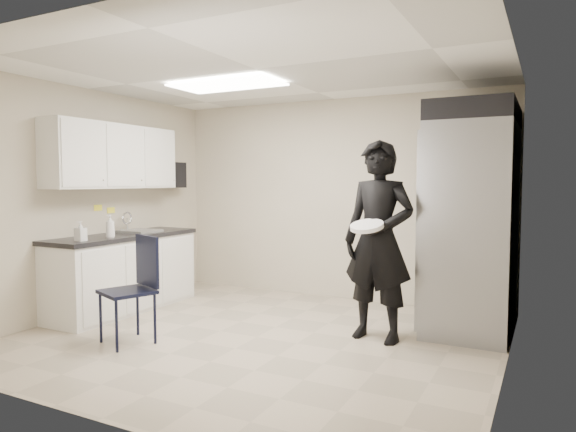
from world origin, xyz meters
The scene contains 21 objects.
floor centered at (0.00, 0.00, 0.00)m, with size 4.50×4.50×0.00m, color tan.
ceiling centered at (0.00, 0.00, 2.60)m, with size 4.50×4.50×0.00m, color white.
back_wall centered at (0.00, 2.00, 1.30)m, with size 4.50×4.50×0.00m, color #BFB59D.
left_wall centered at (-2.25, 0.00, 1.30)m, with size 4.00×4.00×0.00m, color #BFB59D.
right_wall centered at (2.25, 0.00, 1.30)m, with size 4.00×4.00×0.00m, color #BFB59D.
ceiling_panel centered at (-0.60, 0.40, 2.57)m, with size 1.20×0.60×0.02m, color white.
lower_counter centered at (-1.95, 0.20, 0.43)m, with size 0.60×1.90×0.86m, color silver.
countertop centered at (-1.95, 0.20, 0.89)m, with size 0.64×1.95×0.05m, color black.
sink centered at (-1.93, 0.45, 0.87)m, with size 0.42×0.40×0.14m, color gray.
faucet centered at (-2.13, 0.45, 1.02)m, with size 0.02×0.02×0.24m, color silver.
upper_cabinets centered at (-2.08, 0.20, 1.83)m, with size 0.35×1.80×0.75m, color silver.
towel_dispenser centered at (-2.14, 1.35, 1.62)m, with size 0.22×0.30×0.35m, color black.
notice_sticker_left centered at (-2.24, 0.10, 1.22)m, with size 0.00×0.12×0.07m, color yellow.
notice_sticker_right centered at (-2.24, 0.30, 1.18)m, with size 0.00×0.12×0.07m, color yellow.
commercial_fridge centered at (1.83, 1.27, 1.05)m, with size 0.80×1.35×2.10m, color gray.
fridge_compressor centered at (1.83, 1.27, 2.20)m, with size 0.80×1.35×0.20m, color black.
folding_chair centered at (-0.99, -0.72, 0.49)m, with size 0.44×0.44×0.98m, color black.
man_tuxedo centered at (1.08, 0.47, 0.96)m, with size 0.71×0.47×1.93m, color black.
bucket_lid centered at (1.04, 0.22, 1.12)m, with size 0.31×0.31×0.04m, color white.
soap_bottle_a centered at (-1.74, -0.20, 1.04)m, with size 0.10×0.10×0.26m, color white.
soap_bottle_b centered at (-1.81, -0.54, 1.02)m, with size 0.09×0.10×0.21m, color #ADAEBA.
Camera 1 is at (2.54, -4.27, 1.53)m, focal length 32.00 mm.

